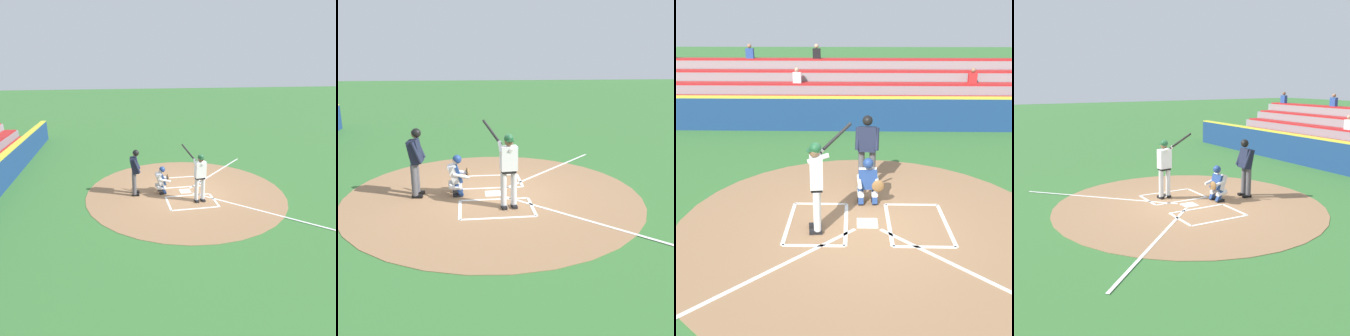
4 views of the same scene
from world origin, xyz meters
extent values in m
plane|color=#387033|center=(0.00, 0.00, 0.00)|extent=(120.00, 120.00, 0.00)
cylinder|color=#99704C|center=(0.00, 0.00, 0.01)|extent=(8.00, 8.00, 0.01)
cube|color=white|center=(0.00, 0.00, 0.01)|extent=(0.44, 0.44, 0.01)
cube|color=white|center=(-1.05, -0.90, 0.01)|extent=(1.20, 0.08, 0.01)
cube|color=white|center=(-1.05, 0.90, 0.01)|extent=(1.20, 0.08, 0.01)
cube|color=white|center=(-0.45, 0.00, 0.01)|extent=(0.08, 1.80, 0.01)
cube|color=white|center=(-1.65, 0.00, 0.01)|extent=(0.08, 1.80, 0.01)
cube|color=white|center=(1.05, -0.90, 0.01)|extent=(1.20, 0.08, 0.01)
cube|color=white|center=(1.05, 0.90, 0.01)|extent=(1.20, 0.08, 0.01)
cube|color=white|center=(0.45, 0.00, 0.01)|extent=(0.08, 1.80, 0.01)
cube|color=white|center=(1.65, 0.00, 0.01)|extent=(0.08, 1.80, 0.01)
cube|color=white|center=(2.10, 2.10, 0.01)|extent=(3.73, 3.73, 0.01)
cube|color=white|center=(-2.10, 2.10, 0.01)|extent=(3.73, 3.73, 0.01)
cylinder|color=silver|center=(1.01, 0.44, 0.50)|extent=(0.15, 0.15, 0.84)
cube|color=black|center=(1.05, 0.45, 0.04)|extent=(0.27, 0.15, 0.09)
cylinder|color=silver|center=(1.04, 0.18, 0.50)|extent=(0.15, 0.15, 0.84)
cube|color=black|center=(1.08, 0.19, 0.04)|extent=(0.27, 0.15, 0.09)
cube|color=black|center=(1.02, 0.31, 0.97)|extent=(0.26, 0.37, 0.10)
cube|color=white|center=(1.02, 0.31, 1.28)|extent=(0.29, 0.43, 0.60)
sphere|color=brown|center=(1.04, 0.31, 1.69)|extent=(0.21, 0.21, 0.21)
sphere|color=#1E512D|center=(1.02, 0.31, 1.76)|extent=(0.23, 0.23, 0.23)
cube|color=#1E512D|center=(1.13, 0.33, 1.73)|extent=(0.13, 0.18, 0.02)
cylinder|color=white|center=(0.97, 0.32, 1.56)|extent=(0.44, 0.14, 0.21)
cylinder|color=white|center=(1.00, 0.11, 1.56)|extent=(0.27, 0.12, 0.29)
cylinder|color=black|center=(0.66, -0.06, 1.86)|extent=(0.65, 0.44, 0.53)
cylinder|color=black|center=(0.95, 0.12, 1.62)|extent=(0.10, 0.11, 0.08)
cube|color=black|center=(-0.19, -0.98, 0.04)|extent=(0.14, 0.27, 0.09)
cube|color=navy|center=(-0.19, -0.94, 0.20)|extent=(0.14, 0.25, 0.37)
cylinder|color=silver|center=(-0.19, -1.04, 0.28)|extent=(0.17, 0.37, 0.21)
cube|color=black|center=(0.13, -0.96, 0.04)|extent=(0.14, 0.27, 0.09)
cube|color=navy|center=(0.13, -0.92, 0.20)|extent=(0.14, 0.25, 0.37)
cylinder|color=silver|center=(0.13, -1.02, 0.28)|extent=(0.17, 0.37, 0.21)
cube|color=silver|center=(-0.03, -1.04, 0.62)|extent=(0.42, 0.38, 0.52)
cube|color=navy|center=(-0.03, -0.93, 0.62)|extent=(0.43, 0.24, 0.46)
sphere|color=beige|center=(-0.03, -0.97, 0.99)|extent=(0.21, 0.21, 0.21)
sphere|color=navy|center=(-0.03, -0.95, 1.01)|extent=(0.24, 0.24, 0.24)
cylinder|color=silver|center=(-0.24, -0.88, 0.60)|extent=(0.12, 0.45, 0.20)
cylinder|color=silver|center=(0.16, -0.86, 0.60)|extent=(0.12, 0.45, 0.20)
ellipsoid|color=brown|center=(-0.25, -0.68, 0.57)|extent=(0.29, 0.12, 0.28)
cylinder|color=#4C4C51|center=(-0.19, -2.06, 0.51)|extent=(0.16, 0.16, 0.86)
cube|color=black|center=(-0.18, -2.01, 0.04)|extent=(0.16, 0.29, 0.09)
cylinder|color=#4C4C51|center=(0.09, -2.09, 0.51)|extent=(0.16, 0.16, 0.86)
cube|color=black|center=(0.10, -2.04, 0.04)|extent=(0.16, 0.29, 0.09)
cube|color=#191E33|center=(-0.04, -2.03, 1.25)|extent=(0.47, 0.40, 0.66)
sphere|color=#9E7051|center=(-0.04, -1.99, 1.72)|extent=(0.22, 0.22, 0.22)
sphere|color=black|center=(-0.04, -1.97, 1.74)|extent=(0.25, 0.25, 0.25)
cylinder|color=#191E33|center=(-0.28, -1.93, 1.28)|extent=(0.13, 0.29, 0.56)
cylinder|color=#191E33|center=(0.20, -1.98, 1.28)|extent=(0.13, 0.29, 0.56)
sphere|color=white|center=(1.03, 0.25, 0.04)|extent=(0.07, 0.07, 0.07)
cube|color=navy|center=(0.00, -7.50, 0.62)|extent=(22.00, 0.36, 1.25)
cube|color=yellow|center=(0.00, -7.50, 1.28)|extent=(22.00, 0.32, 0.06)
cube|color=gray|center=(0.00, -8.53, 0.23)|extent=(20.00, 0.85, 0.45)
cube|color=red|center=(0.00, -8.53, 0.49)|extent=(19.60, 0.72, 0.08)
cube|color=gray|center=(0.00, -9.38, 0.45)|extent=(20.00, 0.85, 0.90)
cube|color=red|center=(0.00, -9.38, 0.94)|extent=(19.60, 0.72, 0.08)
cube|color=gray|center=(0.00, -10.22, 0.68)|extent=(20.00, 0.85, 1.35)
cube|color=red|center=(0.00, -10.22, 1.39)|extent=(19.60, 0.72, 0.08)
cube|color=gray|center=(0.00, -11.07, 0.90)|extent=(20.00, 0.85, 1.80)
cube|color=red|center=(0.00, -11.07, 1.84)|extent=(19.60, 0.72, 0.08)
cube|color=gray|center=(0.00, -11.92, 1.12)|extent=(20.00, 0.85, 2.25)
cube|color=red|center=(0.00, -11.92, 2.29)|extent=(19.60, 0.72, 0.08)
cube|color=red|center=(-4.93, -10.17, 1.66)|extent=(0.36, 0.22, 0.46)
sphere|color=#9E7051|center=(-4.93, -10.17, 2.00)|extent=(0.20, 0.20, 0.20)
cube|color=black|center=(2.05, -11.87, 2.56)|extent=(0.36, 0.22, 0.46)
sphere|color=tan|center=(2.05, -11.87, 2.90)|extent=(0.20, 0.20, 0.20)
cube|color=white|center=(2.79, -10.17, 1.66)|extent=(0.36, 0.22, 0.46)
sphere|color=tan|center=(2.79, -10.17, 2.00)|extent=(0.20, 0.20, 0.20)
cube|color=#284C9E|center=(5.24, -11.87, 2.56)|extent=(0.36, 0.22, 0.46)
sphere|color=#9E7051|center=(5.24, -11.87, 2.90)|extent=(0.20, 0.20, 0.20)
camera|label=1|loc=(11.22, -2.79, 4.91)|focal=32.41mm
camera|label=2|loc=(9.43, -0.71, 3.54)|focal=39.02mm
camera|label=3|loc=(0.33, 7.23, 3.99)|focal=41.49mm
camera|label=4|loc=(-10.41, 6.04, 3.66)|focal=44.69mm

